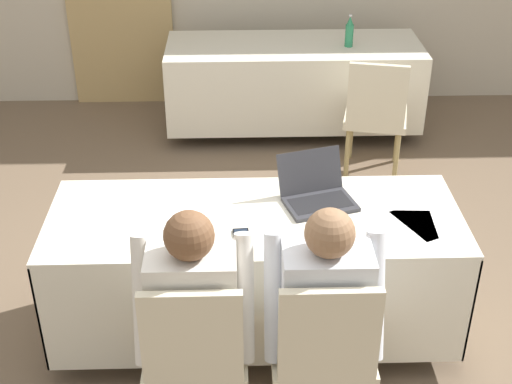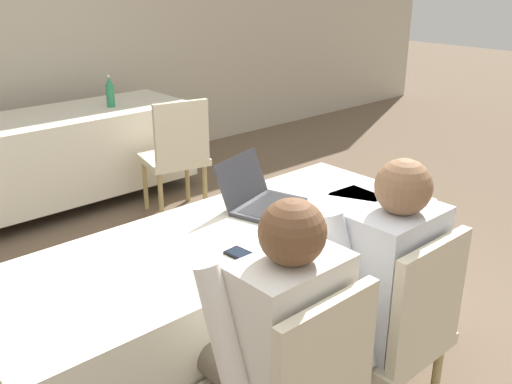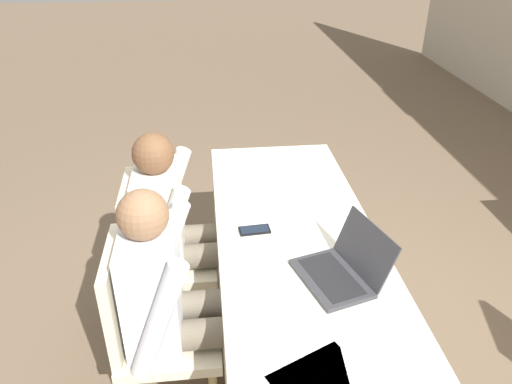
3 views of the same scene
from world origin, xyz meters
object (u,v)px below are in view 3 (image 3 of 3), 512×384
at_px(chair_near_left, 159,252).
at_px(chair_near_right, 151,326).
at_px(laptop, 341,269).
at_px(person_checkered_shirt, 177,225).
at_px(person_white_shirt, 172,296).
at_px(cell_phone, 255,230).

relative_size(chair_near_left, chair_near_right, 1.00).
bearing_deg(laptop, chair_near_right, -109.69).
bearing_deg(person_checkered_shirt, person_white_shirt, -180.00).
xyz_separation_m(chair_near_left, person_white_shirt, (0.54, 0.10, 0.16)).
bearing_deg(person_white_shirt, laptop, -93.63).
height_order(cell_phone, chair_near_left, chair_near_left).
xyz_separation_m(person_checkered_shirt, person_white_shirt, (0.54, 0.00, 0.00)).
distance_m(cell_phone, person_checkered_shirt, 0.44).
xyz_separation_m(laptop, chair_near_right, (-0.04, -0.80, -0.28)).
height_order(person_checkered_shirt, person_white_shirt, same).
xyz_separation_m(cell_phone, chair_near_right, (0.34, -0.48, -0.24)).
bearing_deg(chair_near_right, person_checkered_shirt, -10.85).
distance_m(laptop, person_white_shirt, 0.71).
xyz_separation_m(laptop, chair_near_left, (-0.59, -0.80, -0.28)).
distance_m(chair_near_right, person_checkered_shirt, 0.57).
relative_size(chair_near_right, person_white_shirt, 0.78).
distance_m(chair_near_right, person_white_shirt, 0.19).
distance_m(cell_phone, person_white_shirt, 0.51).
height_order(chair_near_left, person_white_shirt, person_white_shirt).
relative_size(laptop, chair_near_right, 0.45).
bearing_deg(chair_near_left, person_checkered_shirt, -90.00).
xyz_separation_m(chair_near_right, person_checkered_shirt, (-0.54, 0.10, 0.16)).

